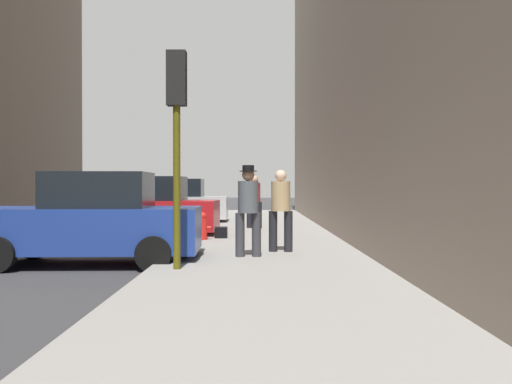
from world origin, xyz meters
TOP-DOWN VIEW (x-y plane):
  - sidewalk at (6.00, 0.00)m, footprint 4.00×40.00m
  - parked_blue_sedan at (2.65, -1.22)m, footprint 4.25×2.16m
  - parked_red_hatchback at (2.65, 4.06)m, footprint 4.26×2.17m
  - parked_silver_sedan at (2.65, 9.85)m, footprint 4.21×2.08m
  - fire_hydrant at (4.45, 2.38)m, footprint 0.42×0.22m
  - traffic_light at (4.50, -2.74)m, footprint 0.32×0.32m
  - pedestrian_in_red_jacket at (5.75, 6.39)m, footprint 0.52×0.44m
  - pedestrian_in_tan_coat at (6.33, -0.27)m, footprint 0.52×0.44m
  - pedestrian_with_beanie at (5.66, -1.11)m, footprint 0.51×0.42m
  - duffel_bag at (4.88, 2.92)m, footprint 0.32×0.44m

SIDE VIEW (x-z plane):
  - sidewalk at x=6.00m, z-range 0.00..0.15m
  - duffel_bag at x=4.88m, z-range 0.15..0.43m
  - fire_hydrant at x=4.45m, z-range 0.15..0.85m
  - parked_blue_sedan at x=2.65m, z-range -0.05..1.74m
  - parked_red_hatchback at x=2.65m, z-range -0.05..1.74m
  - parked_silver_sedan at x=2.65m, z-range -0.05..1.74m
  - pedestrian_in_red_jacket at x=5.75m, z-range 0.25..1.96m
  - pedestrian_in_tan_coat at x=6.33m, z-range 0.25..1.96m
  - pedestrian_with_beanie at x=5.66m, z-range 0.25..2.02m
  - traffic_light at x=4.50m, z-range 0.96..4.56m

